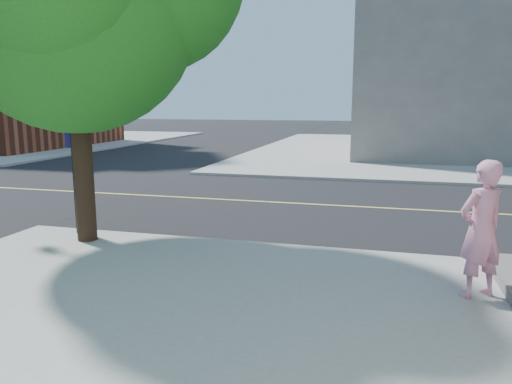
# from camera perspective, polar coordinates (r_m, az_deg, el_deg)

# --- Properties ---
(ground) EXTENTS (140.00, 140.00, 0.00)m
(ground) POSITION_cam_1_polar(r_m,az_deg,el_deg) (11.75, -20.14, -4.54)
(ground) COLOR black
(ground) RESTS_ON ground
(road_ew) EXTENTS (140.00, 9.00, 0.01)m
(road_ew) POSITION_cam_1_polar(r_m,az_deg,el_deg) (15.55, -10.66, -0.52)
(road_ew) COLOR black
(road_ew) RESTS_ON ground
(sidewalk_ne) EXTENTS (29.00, 25.00, 0.12)m
(sidewalk_ne) POSITION_cam_1_polar(r_m,az_deg,el_deg) (31.64, 27.46, 4.08)
(sidewalk_ne) COLOR #9B9A95
(sidewalk_ne) RESTS_ON ground
(man_on_phone) EXTENTS (0.87, 0.81, 2.00)m
(man_on_phone) POSITION_cam_1_polar(r_m,az_deg,el_deg) (7.68, 24.67, -3.97)
(man_on_phone) COLOR pink
(man_on_phone) RESTS_ON sidewalk_se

